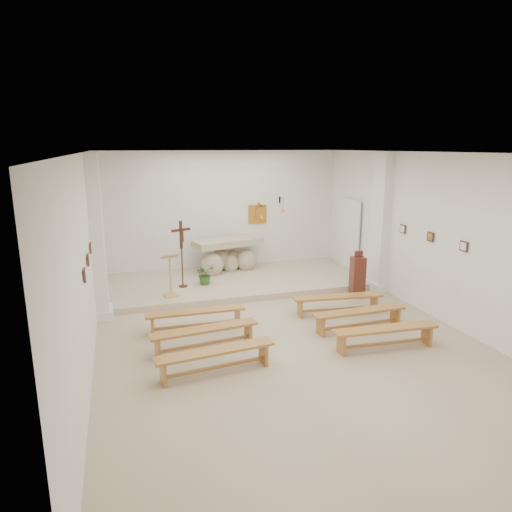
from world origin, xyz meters
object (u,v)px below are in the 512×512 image
object	(u,v)px
bench_left_front	(196,315)
bench_right_front	(338,300)
altar	(227,257)
crucifix_stand	(182,249)
donation_pedestal	(357,277)
bench_left_second	(204,333)
bench_right_second	(359,315)
lectern	(170,274)
bench_left_third	(215,356)
bench_right_third	(385,333)

from	to	relation	value
bench_left_front	bench_right_front	world-z (taller)	same
altar	bench_left_front	size ratio (longest dim) A/B	1.04
crucifix_stand	donation_pedestal	xyz separation A→B (m)	(4.04, -1.60, -0.61)
altar	donation_pedestal	bearing A→B (deg)	-60.78
donation_pedestal	bench_left_second	size ratio (longest dim) A/B	0.58
bench_right_second	lectern	bearing A→B (deg)	138.76
bench_right_front	bench_left_third	xyz separation A→B (m)	(-3.15, -1.89, 0.00)
lectern	bench_left_third	xyz separation A→B (m)	(0.27, -3.77, -0.36)
lectern	bench_right_third	xyz separation A→B (m)	(3.41, -3.77, -0.36)
bench_left_third	bench_right_front	bearing A→B (deg)	24.13
bench_left_front	bench_right_third	xyz separation A→B (m)	(3.15, -1.89, 0.00)
crucifix_stand	bench_left_front	world-z (taller)	crucifix_stand
bench_right_front	bench_right_third	world-z (taller)	same
bench_right_second	bench_right_third	xyz separation A→B (m)	(-0.00, -0.94, 0.00)
crucifix_stand	bench_left_front	distance (m)	2.66
lectern	bench_left_front	distance (m)	1.94
altar	bench_left_third	world-z (taller)	altar
altar	crucifix_stand	bearing A→B (deg)	-154.32
donation_pedestal	bench_left_second	bearing A→B (deg)	-148.61
bench_right_third	bench_left_second	bearing A→B (deg)	166.83
donation_pedestal	bench_right_second	xyz separation A→B (m)	(-1.00, -1.88, -0.20)
altar	crucifix_stand	xyz separation A→B (m)	(-1.44, -1.19, 0.59)
crucifix_stand	bench_right_second	world-z (taller)	crucifix_stand
altar	bench_left_second	size ratio (longest dim) A/B	1.03
altar	bench_right_front	distance (m)	4.05
donation_pedestal	bench_right_second	size ratio (longest dim) A/B	0.58
bench_right_front	bench_left_third	world-z (taller)	same
bench_left_front	bench_left_third	distance (m)	1.89
altar	bench_left_third	distance (m)	5.81
crucifix_stand	bench_right_third	xyz separation A→B (m)	(3.04, -4.42, -0.81)
bench_left_second	bench_left_front	bearing A→B (deg)	83.39
altar	lectern	distance (m)	2.58
bench_right_front	donation_pedestal	bearing A→B (deg)	49.67
donation_pedestal	bench_right_third	bearing A→B (deg)	-102.46
lectern	bench_right_front	size ratio (longest dim) A/B	0.53
bench_right_front	bench_right_second	size ratio (longest dim) A/B	1.01
crucifix_stand	bench_right_front	xyz separation A→B (m)	(3.04, -2.53, -0.81)
altar	lectern	bearing A→B (deg)	-148.51
crucifix_stand	bench_left_second	bearing A→B (deg)	-112.72
altar	lectern	world-z (taller)	lectern
bench_right_third	altar	bearing A→B (deg)	109.51
crucifix_stand	bench_left_front	size ratio (longest dim) A/B	0.85
donation_pedestal	bench_right_front	bearing A→B (deg)	-129.90
bench_right_front	bench_left_second	distance (m)	3.29
bench_left_front	bench_right_front	distance (m)	3.15
lectern	donation_pedestal	size ratio (longest dim) A/B	0.92
bench_right_front	bench_right_third	size ratio (longest dim) A/B	1.00
crucifix_stand	altar	bearing A→B (deg)	18.61
lectern	bench_right_second	xyz separation A→B (m)	(3.41, -2.83, -0.36)
bench_left_second	bench_left_third	size ratio (longest dim) A/B	1.00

